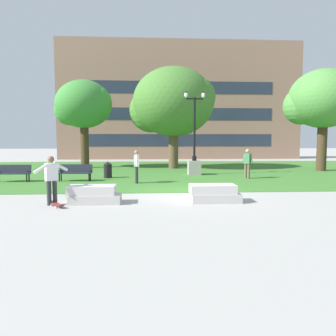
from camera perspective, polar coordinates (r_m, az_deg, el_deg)
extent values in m
plane|color=#A3A09B|center=(14.06, 3.38, -4.36)|extent=(140.00, 140.00, 0.00)
cube|color=#3D752D|center=(23.94, 0.53, -0.46)|extent=(40.00, 20.00, 0.02)
cube|color=#BCB7B2|center=(12.08, -12.50, -5.24)|extent=(1.80, 0.90, 0.32)
cube|color=beige|center=(12.05, -13.10, -3.74)|extent=(1.66, 0.83, 0.32)
cube|color=#BCB7B2|center=(12.16, 8.22, -5.11)|extent=(1.80, 0.90, 0.32)
cube|color=beige|center=(12.09, 7.77, -3.63)|extent=(1.66, 0.83, 0.32)
cylinder|color=#28282D|center=(12.15, -19.10, -4.06)|extent=(0.15, 0.15, 0.86)
cylinder|color=#28282D|center=(12.09, -20.01, -4.12)|extent=(0.15, 0.15, 0.86)
cube|color=white|center=(12.03, -19.65, -0.65)|extent=(0.47, 0.41, 0.60)
cylinder|color=white|center=(12.32, -18.21, 0.26)|extent=(0.50, 0.36, 0.37)
cylinder|color=white|center=(11.72, -21.22, -0.06)|extent=(0.50, 0.36, 0.37)
sphere|color=brown|center=(12.00, -19.72, 1.44)|extent=(0.22, 0.22, 0.22)
cube|color=maroon|center=(11.84, -18.84, -5.97)|extent=(0.63, 0.77, 0.02)
cube|color=maroon|center=(11.42, -18.06, -6.24)|extent=(0.23, 0.21, 0.06)
cube|color=maroon|center=(12.25, -19.57, -5.53)|extent=(0.23, 0.21, 0.06)
cylinder|color=silver|center=(11.69, -17.95, -6.38)|extent=(0.06, 0.06, 0.06)
cylinder|color=silver|center=(11.61, -18.97, -6.48)|extent=(0.06, 0.06, 0.06)
cylinder|color=silver|center=(12.09, -18.70, -6.02)|extent=(0.06, 0.06, 0.06)
cylinder|color=silver|center=(12.02, -19.69, -6.11)|extent=(0.06, 0.06, 0.06)
cube|color=#1E232D|center=(18.51, -15.91, -0.86)|extent=(1.82, 0.53, 0.05)
cube|color=#1E232D|center=(18.72, -15.73, -0.08)|extent=(1.80, 0.22, 0.46)
cube|color=black|center=(18.74, -18.40, -0.48)|extent=(0.08, 0.40, 0.04)
cube|color=black|center=(18.29, -13.38, -0.49)|extent=(0.08, 0.40, 0.04)
cylinder|color=black|center=(18.61, -18.40, -1.61)|extent=(0.07, 0.07, 0.41)
cylinder|color=black|center=(18.18, -13.60, -1.64)|extent=(0.07, 0.07, 0.41)
cylinder|color=black|center=(18.91, -18.10, -1.50)|extent=(0.07, 0.07, 0.41)
cylinder|color=black|center=(18.49, -13.37, -1.53)|extent=(0.07, 0.07, 0.41)
cube|color=#1E232D|center=(19.39, -25.44, -0.89)|extent=(1.81, 0.49, 0.05)
cube|color=#1E232D|center=(19.60, -25.17, -0.15)|extent=(1.80, 0.17, 0.46)
cube|color=black|center=(19.06, -23.14, -0.54)|extent=(0.07, 0.40, 0.04)
cylinder|color=black|center=(18.96, -23.39, -1.64)|extent=(0.07, 0.07, 0.41)
cylinder|color=black|center=(19.26, -23.04, -1.54)|extent=(0.07, 0.07, 0.41)
cube|color=gray|center=(21.16, 4.58, 0.06)|extent=(0.80, 0.80, 0.90)
cylinder|color=black|center=(21.12, 4.59, 1.68)|extent=(0.28, 0.28, 0.30)
cylinder|color=black|center=(21.09, 4.63, 6.75)|extent=(0.14, 0.14, 4.03)
cube|color=black|center=(21.24, 4.67, 11.92)|extent=(1.10, 0.08, 0.08)
ellipsoid|color=white|center=(21.20, 3.16, 12.60)|extent=(0.22, 0.22, 0.36)
cone|color=black|center=(21.22, 3.16, 13.12)|extent=(0.20, 0.20, 0.13)
ellipsoid|color=white|center=(21.35, 6.17, 12.52)|extent=(0.22, 0.22, 0.36)
cone|color=black|center=(21.38, 6.17, 13.04)|extent=(0.20, 0.20, 0.13)
cylinder|color=#42301E|center=(26.18, 25.22, 3.75)|extent=(0.69, 0.69, 3.83)
ellipsoid|color=#4C893D|center=(26.34, 25.49, 10.86)|extent=(4.91, 4.91, 4.17)
sphere|color=#4C893D|center=(26.11, 22.29, 9.94)|extent=(2.70, 2.70, 2.70)
cylinder|color=#42301E|center=(27.15, -14.31, 4.11)|extent=(0.66, 0.66, 3.84)
ellipsoid|color=#387F33|center=(27.30, -14.46, 10.73)|extent=(4.45, 4.45, 3.78)
sphere|color=#387F33|center=(27.94, -16.76, 9.62)|extent=(2.45, 2.45, 2.45)
sphere|color=#387F33|center=(26.70, -12.26, 11.38)|extent=(2.23, 2.23, 2.23)
cylinder|color=brown|center=(25.76, 0.95, 3.78)|extent=(0.75, 0.75, 3.44)
ellipsoid|color=#42752D|center=(25.92, 0.96, 11.44)|extent=(6.30, 6.30, 5.35)
sphere|color=#42752D|center=(26.40, -2.95, 9.94)|extent=(3.46, 3.46, 3.46)
sphere|color=#42752D|center=(25.50, 4.68, 12.24)|extent=(3.15, 3.15, 3.15)
cylinder|color=black|center=(19.67, -10.44, -0.53)|extent=(0.48, 0.48, 0.80)
cone|color=black|center=(19.63, -10.46, 0.87)|extent=(0.49, 0.49, 0.16)
cylinder|color=brown|center=(19.53, 13.87, -0.54)|extent=(0.15, 0.15, 0.86)
cylinder|color=brown|center=(19.64, 13.37, -0.50)|extent=(0.15, 0.15, 0.86)
cube|color=#3D7047|center=(19.53, 13.66, 1.61)|extent=(0.44, 0.46, 0.60)
cylinder|color=#3D7047|center=(19.45, 14.26, 1.67)|extent=(0.21, 0.22, 0.56)
cylinder|color=#3D7047|center=(19.61, 13.07, 1.72)|extent=(0.21, 0.22, 0.56)
sphere|color=tan|center=(19.51, 13.69, 2.90)|extent=(0.22, 0.22, 0.22)
cylinder|color=#28282D|center=(17.16, -5.51, -1.16)|extent=(0.15, 0.15, 0.86)
cylinder|color=#28282D|center=(16.96, -5.47, -1.24)|extent=(0.15, 0.15, 0.86)
cube|color=white|center=(17.00, -5.51, 1.25)|extent=(0.28, 0.42, 0.60)
cylinder|color=white|center=(17.31, -5.55, 1.41)|extent=(0.12, 0.22, 0.56)
cylinder|color=white|center=(16.68, -5.47, 1.28)|extent=(0.12, 0.22, 0.56)
sphere|color=#9E7051|center=(16.98, -5.52, 2.73)|extent=(0.22, 0.22, 0.22)
cube|color=#8E6B56|center=(38.73, 2.24, 11.72)|extent=(28.30, 1.00, 13.65)
cube|color=#232D3D|center=(37.95, 2.30, 4.86)|extent=(21.22, 0.03, 1.40)
cube|color=#232D3D|center=(38.06, 2.31, 9.38)|extent=(21.22, 0.03, 1.40)
cube|color=#232D3D|center=(38.41, 2.33, 13.84)|extent=(21.22, 0.03, 1.40)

